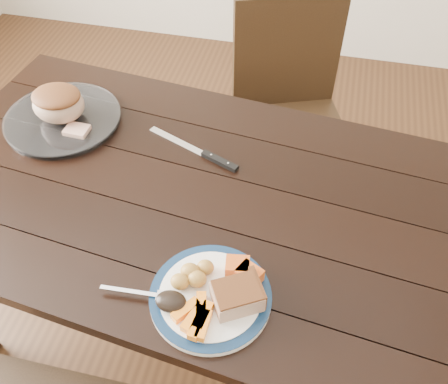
% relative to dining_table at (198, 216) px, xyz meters
% --- Properties ---
extents(ground, '(4.00, 4.00, 0.00)m').
position_rel_dining_table_xyz_m(ground, '(0.00, 0.00, -0.66)').
color(ground, '#472B16').
rests_on(ground, ground).
extents(dining_table, '(1.69, 1.08, 0.75)m').
position_rel_dining_table_xyz_m(dining_table, '(0.00, 0.00, 0.00)').
color(dining_table, black).
rests_on(dining_table, ground).
extents(chair_far, '(0.55, 0.55, 0.93)m').
position_rel_dining_table_xyz_m(chair_far, '(0.17, 0.73, -0.13)').
color(chair_far, black).
rests_on(chair_far, ground).
extents(dinner_plate, '(0.28, 0.28, 0.02)m').
position_rel_dining_table_xyz_m(dinner_plate, '(0.11, -0.31, 0.10)').
color(dinner_plate, white).
rests_on(dinner_plate, dining_table).
extents(plate_rim, '(0.28, 0.28, 0.02)m').
position_rel_dining_table_xyz_m(plate_rim, '(0.11, -0.31, 0.11)').
color(plate_rim, '#0C2340').
rests_on(plate_rim, dinner_plate).
extents(serving_platter, '(0.35, 0.35, 0.02)m').
position_rel_dining_table_xyz_m(serving_platter, '(-0.49, 0.20, 0.10)').
color(serving_platter, white).
rests_on(serving_platter, dining_table).
extents(pork_slice, '(0.13, 0.12, 0.05)m').
position_rel_dining_table_xyz_m(pork_slice, '(0.18, -0.31, 0.14)').
color(pork_slice, tan).
rests_on(pork_slice, dinner_plate).
extents(roasted_potatoes, '(0.09, 0.09, 0.04)m').
position_rel_dining_table_xyz_m(roasted_potatoes, '(0.07, -0.28, 0.13)').
color(roasted_potatoes, gold).
rests_on(roasted_potatoes, dinner_plate).
extents(carrot_batons, '(0.09, 0.11, 0.02)m').
position_rel_dining_table_xyz_m(carrot_batons, '(0.10, -0.37, 0.12)').
color(carrot_batons, orange).
rests_on(carrot_batons, dinner_plate).
extents(pumpkin_wedges, '(0.10, 0.07, 0.04)m').
position_rel_dining_table_xyz_m(pumpkin_wedges, '(0.18, -0.24, 0.13)').
color(pumpkin_wedges, orange).
rests_on(pumpkin_wedges, dinner_plate).
extents(dark_mushroom, '(0.07, 0.05, 0.03)m').
position_rel_dining_table_xyz_m(dark_mushroom, '(0.04, -0.35, 0.13)').
color(dark_mushroom, black).
rests_on(dark_mushroom, dinner_plate).
extents(fork, '(0.18, 0.03, 0.00)m').
position_rel_dining_table_xyz_m(fork, '(-0.03, -0.34, 0.11)').
color(fork, silver).
rests_on(fork, dinner_plate).
extents(roast_joint, '(0.16, 0.14, 0.10)m').
position_rel_dining_table_xyz_m(roast_joint, '(-0.49, 0.20, 0.16)').
color(roast_joint, tan).
rests_on(roast_joint, serving_platter).
extents(cut_slice, '(0.07, 0.06, 0.02)m').
position_rel_dining_table_xyz_m(cut_slice, '(-0.41, 0.15, 0.12)').
color(cut_slice, tan).
rests_on(cut_slice, serving_platter).
extents(carving_knife, '(0.30, 0.14, 0.01)m').
position_rel_dining_table_xyz_m(carving_knife, '(-0.01, 0.15, 0.10)').
color(carving_knife, silver).
rests_on(carving_knife, dining_table).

